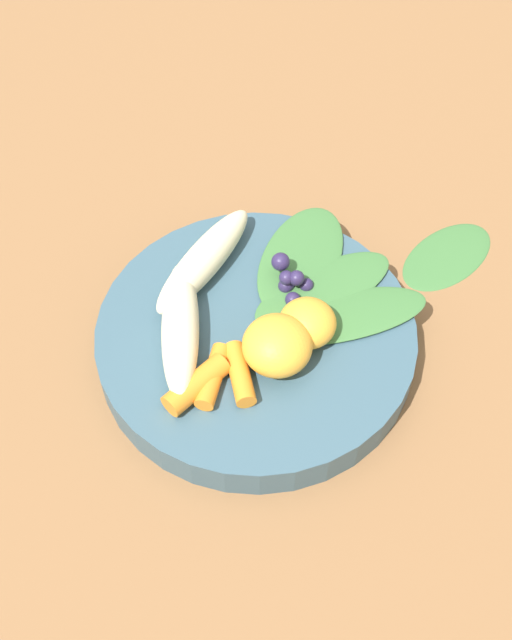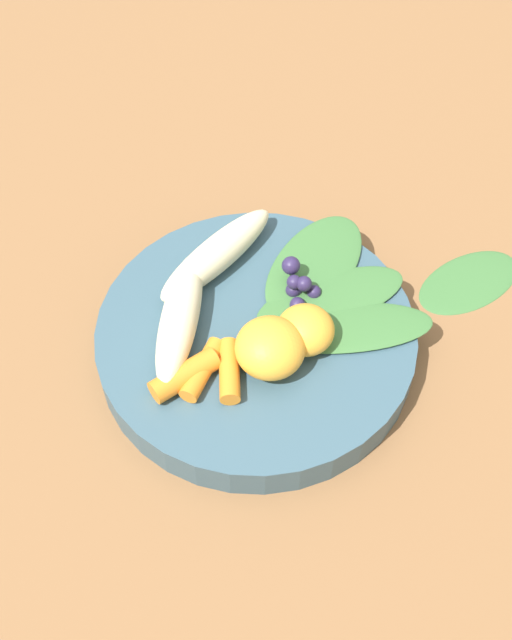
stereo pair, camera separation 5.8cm
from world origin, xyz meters
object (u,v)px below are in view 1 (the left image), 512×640
Objects in this scene: bowl at (256,339)px; orange_segment_near at (307,323)px; banana_peeled_left at (180,328)px; kale_leaf_stray at (448,255)px; banana_peeled_right at (204,260)px.

orange_segment_near is at bearing -158.43° from bowl.
banana_peeled_left is 2.87× the size of orange_segment_near.
orange_segment_near is at bearing 177.00° from kale_leaf_stray.
orange_segment_near is at bearing 82.24° from banana_peeled_right.
bowl is 1.98× the size of banana_peeled_right.
kale_leaf_stray is (-0.09, -0.17, -0.01)m from bowl.
kale_leaf_stray is (-0.05, -0.16, -0.04)m from orange_segment_near.
bowl reaches higher than kale_leaf_stray.
banana_peeled_left is 1.00× the size of banana_peeled_right.
banana_peeled_right is 0.10m from orange_segment_near.
banana_peeled_left is at bearing 163.47° from kale_leaf_stray.
banana_peeled_left is at bearing 42.77° from bowl.
orange_segment_near is (-0.08, -0.05, 0.00)m from banana_peeled_left.
orange_segment_near reaches higher than banana_peeled_left.
orange_segment_near is 0.43× the size of kale_leaf_stray.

